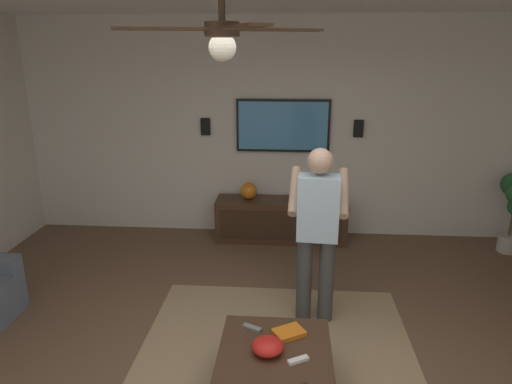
# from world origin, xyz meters

# --- Properties ---
(wall_back_tv) EXTENTS (0.10, 6.90, 2.84)m
(wall_back_tv) POSITION_xyz_m (3.16, 0.00, 1.42)
(wall_back_tv) COLOR silver
(wall_back_tv) RESTS_ON ground
(coffee_table) EXTENTS (1.00, 0.80, 0.40)m
(coffee_table) POSITION_xyz_m (-0.17, -0.08, 0.30)
(coffee_table) COLOR #422B1C
(coffee_table) RESTS_ON ground
(media_console) EXTENTS (0.45, 1.70, 0.55)m
(media_console) POSITION_xyz_m (2.82, -0.06, 0.28)
(media_console) COLOR #422B1C
(media_console) RESTS_ON ground
(tv) EXTENTS (0.05, 1.20, 0.68)m
(tv) POSITION_xyz_m (3.06, -0.06, 1.48)
(tv) COLOR black
(person_standing) EXTENTS (0.56, 0.56, 1.64)m
(person_standing) POSITION_xyz_m (0.97, -0.41, 0.93)
(person_standing) COLOR #3F3F3F
(person_standing) RESTS_ON ground
(bowl) EXTENTS (0.23, 0.23, 0.10)m
(bowl) POSITION_xyz_m (-0.12, -0.03, 0.45)
(bowl) COLOR red
(bowl) RESTS_ON coffee_table
(remote_white) EXTENTS (0.11, 0.15, 0.02)m
(remote_white) POSITION_xyz_m (-0.20, -0.24, 0.41)
(remote_white) COLOR white
(remote_white) RESTS_ON coffee_table
(remote_grey) EXTENTS (0.11, 0.15, 0.02)m
(remote_grey) POSITION_xyz_m (0.15, 0.10, 0.41)
(remote_grey) COLOR slate
(remote_grey) RESTS_ON coffee_table
(book) EXTENTS (0.25, 0.27, 0.04)m
(book) POSITION_xyz_m (0.11, -0.17, 0.42)
(book) COLOR orange
(book) RESTS_ON coffee_table
(vase_round) EXTENTS (0.22, 0.22, 0.22)m
(vase_round) POSITION_xyz_m (2.84, 0.37, 0.66)
(vase_round) COLOR orange
(vase_round) RESTS_ON media_console
(wall_speaker_left) EXTENTS (0.06, 0.12, 0.22)m
(wall_speaker_left) POSITION_xyz_m (3.08, -1.02, 1.46)
(wall_speaker_left) COLOR black
(wall_speaker_right) EXTENTS (0.06, 0.12, 0.22)m
(wall_speaker_right) POSITION_xyz_m (3.08, 0.96, 1.46)
(wall_speaker_right) COLOR black
(ceiling_fan) EXTENTS (1.16, 1.18, 0.46)m
(ceiling_fan) POSITION_xyz_m (-0.12, 0.24, 2.51)
(ceiling_fan) COLOR #4C3828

